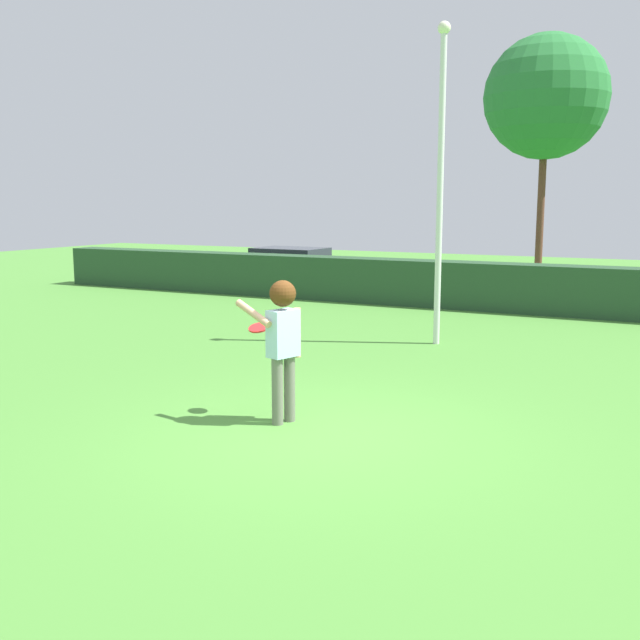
% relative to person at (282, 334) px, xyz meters
% --- Properties ---
extents(ground_plane, '(60.00, 60.00, 0.00)m').
position_rel_person_xyz_m(ground_plane, '(0.61, -0.21, -1.13)').
color(ground_plane, '#4C8C36').
extents(person, '(0.81, 0.54, 1.78)m').
position_rel_person_xyz_m(person, '(0.00, 0.00, 0.00)').
color(person, slate).
rests_on(person, ground).
extents(frisbee, '(0.28, 0.27, 0.10)m').
position_rel_person_xyz_m(frisbee, '(-0.48, 0.23, 0.00)').
color(frisbee, red).
extents(lamppost, '(0.24, 0.24, 5.95)m').
position_rel_person_xyz_m(lamppost, '(0.11, 5.79, 2.16)').
color(lamppost, silver).
rests_on(lamppost, ground).
extents(hedge_row, '(28.85, 0.90, 1.20)m').
position_rel_person_xyz_m(hedge_row, '(0.61, 10.68, -0.53)').
color(hedge_row, '#27482B').
rests_on(hedge_row, ground).
extents(parked_car_black, '(4.26, 1.93, 1.25)m').
position_rel_person_xyz_m(parked_car_black, '(-7.11, 12.92, -0.44)').
color(parked_car_black, black).
rests_on(parked_car_black, ground).
extents(birch_tree, '(4.30, 4.30, 8.46)m').
position_rel_person_xyz_m(birch_tree, '(-0.51, 19.46, 5.17)').
color(birch_tree, brown).
rests_on(birch_tree, ground).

